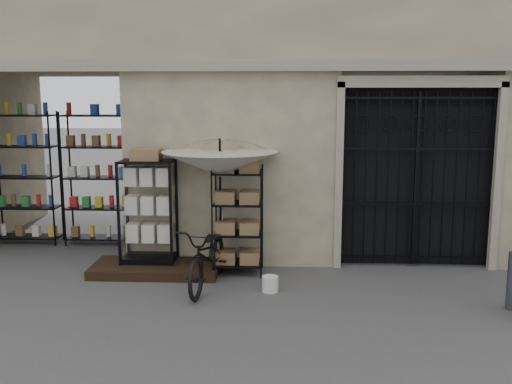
# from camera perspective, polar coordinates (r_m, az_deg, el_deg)

# --- Properties ---
(ground) EXTENTS (80.00, 80.00, 0.00)m
(ground) POSITION_cam_1_polar(r_m,az_deg,el_deg) (7.62, 5.63, -11.92)
(ground) COLOR #26262A
(ground) RESTS_ON ground
(main_building) EXTENTS (14.00, 4.00, 9.00)m
(main_building) POSITION_cam_1_polar(r_m,az_deg,el_deg) (11.21, 4.99, 18.41)
(main_building) COLOR tan
(main_building) RESTS_ON ground
(shop_recess) EXTENTS (3.00, 1.70, 3.00)m
(shop_recess) POSITION_cam_1_polar(r_m,az_deg,el_deg) (10.77, -19.70, 2.21)
(shop_recess) COLOR black
(shop_recess) RESTS_ON ground
(shop_shelving) EXTENTS (2.70, 0.50, 2.50)m
(shop_shelving) POSITION_cam_1_polar(r_m,az_deg,el_deg) (11.28, -18.90, 1.29)
(shop_shelving) COLOR black
(shop_shelving) RESTS_ON ground
(iron_gate) EXTENTS (2.50, 0.21, 3.00)m
(iron_gate) POSITION_cam_1_polar(r_m,az_deg,el_deg) (9.68, 15.52, 1.63)
(iron_gate) COLOR black
(iron_gate) RESTS_ON ground
(step_platform) EXTENTS (2.00, 0.90, 0.15)m
(step_platform) POSITION_cam_1_polar(r_m,az_deg,el_deg) (9.27, -9.97, -7.55)
(step_platform) COLOR black
(step_platform) RESTS_ON ground
(display_cabinet) EXTENTS (0.87, 0.59, 1.77)m
(display_cabinet) POSITION_cam_1_polar(r_m,az_deg,el_deg) (9.24, -10.71, -2.43)
(display_cabinet) COLOR black
(display_cabinet) RESTS_ON step_platform
(wire_rack) EXTENTS (0.89, 0.77, 1.71)m
(wire_rack) POSITION_cam_1_polar(r_m,az_deg,el_deg) (8.96, -1.83, -2.95)
(wire_rack) COLOR black
(wire_rack) RESTS_ON ground
(market_umbrella) EXTENTS (2.05, 2.07, 2.57)m
(market_umbrella) POSITION_cam_1_polar(r_m,az_deg,el_deg) (8.83, -3.63, 3.49)
(market_umbrella) COLOR black
(market_umbrella) RESTS_ON ground
(white_bucket) EXTENTS (0.31, 0.31, 0.23)m
(white_bucket) POSITION_cam_1_polar(r_m,az_deg,el_deg) (8.31, 1.42, -9.17)
(white_bucket) COLOR beige
(white_bucket) RESTS_ON ground
(bicycle) EXTENTS (0.75, 1.02, 1.79)m
(bicycle) POSITION_cam_1_polar(r_m,az_deg,el_deg) (8.57, -4.76, -9.42)
(bicycle) COLOR black
(bicycle) RESTS_ON ground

